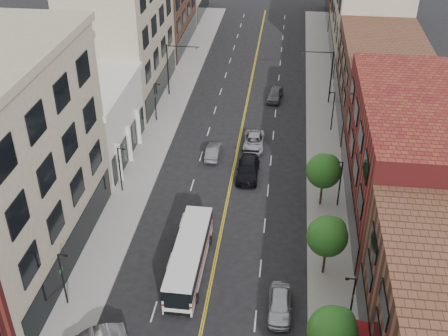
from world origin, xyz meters
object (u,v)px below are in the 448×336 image
at_px(city_bus, 189,256).
at_px(car_lane_behind, 213,151).
at_px(car_lane_b, 254,142).
at_px(car_lane_a, 248,169).
at_px(car_parked_far, 280,305).
at_px(car_lane_c, 275,94).

xyz_separation_m(city_bus, car_lane_behind, (-0.57, 19.05, -0.94)).
bearing_deg(car_lane_behind, car_lane_b, -147.27).
bearing_deg(car_lane_a, car_parked_far, -77.94).
height_order(car_parked_far, car_lane_c, car_lane_c).
bearing_deg(city_bus, car_lane_b, 80.40).
distance_m(car_parked_far, car_lane_behind, 24.38).
height_order(car_parked_far, car_lane_b, car_parked_far).
bearing_deg(car_lane_a, city_bus, -103.31).
xyz_separation_m(city_bus, car_lane_b, (3.82, 21.80, -0.90)).
bearing_deg(car_parked_far, city_bus, 153.46).
distance_m(city_bus, car_lane_behind, 19.08).
distance_m(car_lane_behind, car_lane_b, 5.18).
distance_m(car_lane_a, car_lane_c, 19.81).
bearing_deg(car_lane_c, city_bus, -92.85).
height_order(city_bus, car_parked_far, city_bus).
relative_size(car_parked_far, car_lane_behind, 1.09).
xyz_separation_m(car_parked_far, car_lane_b, (-3.98, 25.65, -0.05)).
xyz_separation_m(car_lane_behind, car_lane_b, (4.39, 2.75, 0.04)).
bearing_deg(car_lane_c, car_lane_b, -91.61).
relative_size(city_bus, car_parked_far, 2.39).
distance_m(car_parked_far, car_lane_b, 25.96).
height_order(car_lane_behind, car_lane_a, car_lane_a).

